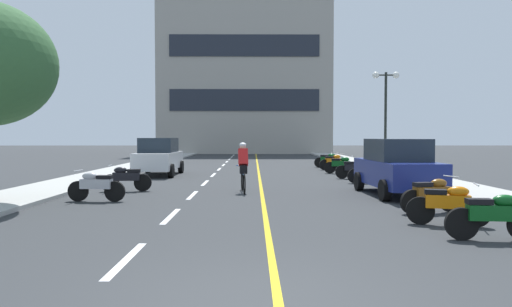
# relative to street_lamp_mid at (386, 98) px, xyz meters

# --- Properties ---
(ground_plane) EXTENTS (140.00, 140.00, 0.00)m
(ground_plane) POSITION_rel_street_lamp_mid_xyz_m (-7.19, 0.36, -3.97)
(ground_plane) COLOR #2D3033
(curb_left) EXTENTS (2.40, 72.00, 0.12)m
(curb_left) POSITION_rel_street_lamp_mid_xyz_m (-14.39, 3.36, -3.91)
(curb_left) COLOR #A8A8A3
(curb_left) RESTS_ON ground
(curb_right) EXTENTS (2.40, 72.00, 0.12)m
(curb_right) POSITION_rel_street_lamp_mid_xyz_m (0.01, 3.36, -3.91)
(curb_right) COLOR #A8A8A3
(curb_right) RESTS_ON ground
(lane_dash_0) EXTENTS (0.14, 2.20, 0.01)m
(lane_dash_0) POSITION_rel_street_lamp_mid_xyz_m (-9.19, -18.64, -3.97)
(lane_dash_0) COLOR silver
(lane_dash_0) RESTS_ON ground
(lane_dash_1) EXTENTS (0.14, 2.20, 0.01)m
(lane_dash_1) POSITION_rel_street_lamp_mid_xyz_m (-9.19, -14.64, -3.97)
(lane_dash_1) COLOR silver
(lane_dash_1) RESTS_ON ground
(lane_dash_2) EXTENTS (0.14, 2.20, 0.01)m
(lane_dash_2) POSITION_rel_street_lamp_mid_xyz_m (-9.19, -10.64, -3.97)
(lane_dash_2) COLOR silver
(lane_dash_2) RESTS_ON ground
(lane_dash_3) EXTENTS (0.14, 2.20, 0.01)m
(lane_dash_3) POSITION_rel_street_lamp_mid_xyz_m (-9.19, -6.64, -3.97)
(lane_dash_3) COLOR silver
(lane_dash_3) RESTS_ON ground
(lane_dash_4) EXTENTS (0.14, 2.20, 0.01)m
(lane_dash_4) POSITION_rel_street_lamp_mid_xyz_m (-9.19, -2.64, -3.97)
(lane_dash_4) COLOR silver
(lane_dash_4) RESTS_ON ground
(lane_dash_5) EXTENTS (0.14, 2.20, 0.01)m
(lane_dash_5) POSITION_rel_street_lamp_mid_xyz_m (-9.19, 1.36, -3.97)
(lane_dash_5) COLOR silver
(lane_dash_5) RESTS_ON ground
(lane_dash_6) EXTENTS (0.14, 2.20, 0.01)m
(lane_dash_6) POSITION_rel_street_lamp_mid_xyz_m (-9.19, 5.36, -3.97)
(lane_dash_6) COLOR silver
(lane_dash_6) RESTS_ON ground
(lane_dash_7) EXTENTS (0.14, 2.20, 0.01)m
(lane_dash_7) POSITION_rel_street_lamp_mid_xyz_m (-9.19, 9.36, -3.97)
(lane_dash_7) COLOR silver
(lane_dash_7) RESTS_ON ground
(lane_dash_8) EXTENTS (0.14, 2.20, 0.01)m
(lane_dash_8) POSITION_rel_street_lamp_mid_xyz_m (-9.19, 13.36, -3.97)
(lane_dash_8) COLOR silver
(lane_dash_8) RESTS_ON ground
(lane_dash_9) EXTENTS (0.14, 2.20, 0.01)m
(lane_dash_9) POSITION_rel_street_lamp_mid_xyz_m (-9.19, 17.36, -3.97)
(lane_dash_9) COLOR silver
(lane_dash_9) RESTS_ON ground
(lane_dash_10) EXTENTS (0.14, 2.20, 0.01)m
(lane_dash_10) POSITION_rel_street_lamp_mid_xyz_m (-9.19, 21.36, -3.97)
(lane_dash_10) COLOR silver
(lane_dash_10) RESTS_ON ground
(lane_dash_11) EXTENTS (0.14, 2.20, 0.01)m
(lane_dash_11) POSITION_rel_street_lamp_mid_xyz_m (-9.19, 25.36, -3.97)
(lane_dash_11) COLOR silver
(lane_dash_11) RESTS_ON ground
(centre_line_yellow) EXTENTS (0.12, 66.00, 0.01)m
(centre_line_yellow) POSITION_rel_street_lamp_mid_xyz_m (-6.94, 3.36, -3.97)
(centre_line_yellow) COLOR gold
(centre_line_yellow) RESTS_ON ground
(office_building) EXTENTS (18.81, 7.60, 19.05)m
(office_building) POSITION_rel_street_lamp_mid_xyz_m (-8.16, 28.10, 5.55)
(office_building) COLOR #9E998E
(office_building) RESTS_ON ground
(street_lamp_mid) EXTENTS (1.46, 0.36, 5.29)m
(street_lamp_mid) POSITION_rel_street_lamp_mid_xyz_m (0.00, 0.00, 0.00)
(street_lamp_mid) COLOR black
(street_lamp_mid) RESTS_ON curb_right
(parked_car_near) EXTENTS (2.08, 4.27, 1.82)m
(parked_car_near) POSITION_rel_street_lamp_mid_xyz_m (-2.59, -10.64, -3.06)
(parked_car_near) COLOR black
(parked_car_near) RESTS_ON ground
(parked_car_mid) EXTENTS (1.95, 4.21, 1.82)m
(parked_car_mid) POSITION_rel_street_lamp_mid_xyz_m (-11.83, -2.81, -3.06)
(parked_car_mid) COLOR black
(parked_car_mid) RESTS_ON ground
(motorcycle_0) EXTENTS (1.70, 0.60, 0.92)m
(motorcycle_0) POSITION_rel_street_lamp_mid_xyz_m (-2.85, -17.36, -3.50)
(motorcycle_0) COLOR black
(motorcycle_0) RESTS_ON ground
(motorcycle_1) EXTENTS (1.66, 0.74, 0.92)m
(motorcycle_1) POSITION_rel_street_lamp_mid_xyz_m (-3.08, -15.90, -3.50)
(motorcycle_1) COLOR black
(motorcycle_1) RESTS_ON ground
(motorcycle_2) EXTENTS (1.67, 0.68, 0.92)m
(motorcycle_2) POSITION_rel_street_lamp_mid_xyz_m (-2.80, -14.24, -3.50)
(motorcycle_2) COLOR black
(motorcycle_2) RESTS_ON ground
(motorcycle_3) EXTENTS (1.70, 0.60, 0.92)m
(motorcycle_3) POSITION_rel_street_lamp_mid_xyz_m (-11.82, -12.11, -3.50)
(motorcycle_3) COLOR black
(motorcycle_3) RESTS_ON ground
(motorcycle_4) EXTENTS (1.70, 0.60, 0.92)m
(motorcycle_4) POSITION_rel_street_lamp_mid_xyz_m (-11.61, -9.61, -3.50)
(motorcycle_4) COLOR black
(motorcycle_4) RESTS_ON ground
(motorcycle_5) EXTENTS (1.70, 0.60, 0.92)m
(motorcycle_5) POSITION_rel_street_lamp_mid_xyz_m (-2.56, -6.83, -3.50)
(motorcycle_5) COLOR black
(motorcycle_5) RESTS_ON ground
(motorcycle_6) EXTENTS (1.70, 0.60, 0.92)m
(motorcycle_6) POSITION_rel_street_lamp_mid_xyz_m (-2.69, -4.80, -3.50)
(motorcycle_6) COLOR black
(motorcycle_6) RESTS_ON ground
(motorcycle_7) EXTENTS (1.66, 0.74, 0.92)m
(motorcycle_7) POSITION_rel_street_lamp_mid_xyz_m (-2.77, -1.96, -3.50)
(motorcycle_7) COLOR black
(motorcycle_7) RESTS_ON ground
(motorcycle_8) EXTENTS (1.68, 0.66, 0.92)m
(motorcycle_8) POSITION_rel_street_lamp_mid_xyz_m (-2.68, 0.84, -3.50)
(motorcycle_8) COLOR black
(motorcycle_8) RESTS_ON ground
(motorcycle_9) EXTENTS (1.66, 0.75, 0.92)m
(motorcycle_9) POSITION_rel_street_lamp_mid_xyz_m (-2.68, 2.71, -3.50)
(motorcycle_9) COLOR black
(motorcycle_9) RESTS_ON ground
(cyclist_rider) EXTENTS (0.43, 1.77, 1.71)m
(cyclist_rider) POSITION_rel_street_lamp_mid_xyz_m (-7.57, -9.85, -3.09)
(cyclist_rider) COLOR black
(cyclist_rider) RESTS_ON ground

